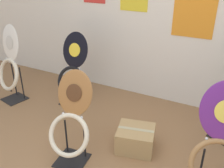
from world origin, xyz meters
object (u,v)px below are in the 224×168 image
at_px(toilet_seat_display_purple_note, 220,150).
at_px(storage_box, 136,139).
at_px(toilet_seat_display_woodgrain, 71,123).
at_px(toilet_seat_display_jazz_black, 72,73).
at_px(toilet_seat_display_white_plain, 10,67).

relative_size(toilet_seat_display_purple_note, storage_box, 2.23).
xyz_separation_m(toilet_seat_display_woodgrain, storage_box, (0.46, 0.41, -0.30)).
height_order(toilet_seat_display_woodgrain, toilet_seat_display_jazz_black, toilet_seat_display_jazz_black).
xyz_separation_m(toilet_seat_display_woodgrain, toilet_seat_display_jazz_black, (-0.64, 0.89, 0.01)).
relative_size(toilet_seat_display_white_plain, storage_box, 2.38).
distance_m(toilet_seat_display_woodgrain, toilet_seat_display_white_plain, 1.51).
distance_m(toilet_seat_display_woodgrain, toilet_seat_display_jazz_black, 1.10).
relative_size(toilet_seat_display_jazz_black, storage_box, 2.17).
bearing_deg(toilet_seat_display_white_plain, toilet_seat_display_jazz_black, 22.70).
height_order(toilet_seat_display_woodgrain, storage_box, toilet_seat_display_woodgrain).
height_order(toilet_seat_display_purple_note, storage_box, toilet_seat_display_purple_note).
height_order(toilet_seat_display_purple_note, toilet_seat_display_white_plain, toilet_seat_display_white_plain).
relative_size(toilet_seat_display_purple_note, toilet_seat_display_woodgrain, 1.10).
distance_m(toilet_seat_display_purple_note, toilet_seat_display_jazz_black, 1.99).
xyz_separation_m(toilet_seat_display_purple_note, toilet_seat_display_woodgrain, (-1.22, -0.19, -0.04)).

